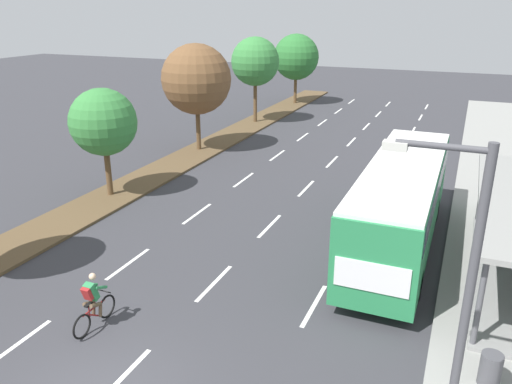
{
  "coord_description": "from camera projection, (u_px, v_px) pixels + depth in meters",
  "views": [
    {
      "loc": [
        7.14,
        -7.3,
        8.81
      ],
      "look_at": [
        -0.89,
        11.72,
        1.2
      ],
      "focal_mm": 35.69,
      "sensor_mm": 36.0,
      "label": 1
    }
  ],
  "objects": [
    {
      "name": "median_tree_second",
      "position": [
        103.0,
        122.0,
        23.62
      ],
      "size": [
        3.15,
        3.15,
        5.15
      ],
      "color": "brown",
      "rests_on": "median_strip"
    },
    {
      "name": "trash_bin",
      "position": [
        490.0,
        369.0,
        12.22
      ],
      "size": [
        0.52,
        0.52,
        0.85
      ],
      "primitive_type": "cylinder",
      "color": "#4C4C51",
      "rests_on": "sidewalk_right"
    },
    {
      "name": "cyclist",
      "position": [
        93.0,
        303.0,
        14.53
      ],
      "size": [
        0.46,
        1.82,
        1.71
      ],
      "color": "black",
      "rests_on": "ground"
    },
    {
      "name": "lane_divider_center",
      "position": [
        320.0,
        174.0,
        28.19
      ],
      "size": [
        0.14,
        48.54,
        0.01
      ],
      "color": "white",
      "rests_on": "ground"
    },
    {
      "name": "sidewalk_right",
      "position": [
        503.0,
        188.0,
        25.85
      ],
      "size": [
        4.5,
        52.0,
        0.15
      ],
      "primitive_type": "cube",
      "color": "gray",
      "rests_on": "ground"
    },
    {
      "name": "lane_divider_right",
      "position": [
        384.0,
        182.0,
        26.91
      ],
      "size": [
        0.14,
        48.54,
        0.01
      ],
      "color": "white",
      "rests_on": "ground"
    },
    {
      "name": "median_tree_fourth",
      "position": [
        255.0,
        62.0,
        38.78
      ],
      "size": [
        3.69,
        3.69,
        6.48
      ],
      "color": "brown",
      "rests_on": "median_strip"
    },
    {
      "name": "median_tree_fifth",
      "position": [
        296.0,
        57.0,
        46.6
      ],
      "size": [
        4.14,
        4.14,
        6.28
      ],
      "color": "brown",
      "rests_on": "median_strip"
    },
    {
      "name": "bus",
      "position": [
        401.0,
        198.0,
        18.94
      ],
      "size": [
        2.54,
        11.29,
        3.37
      ],
      "color": "#28844C",
      "rests_on": "ground"
    },
    {
      "name": "lane_divider_left",
      "position": [
        262.0,
        167.0,
        29.46
      ],
      "size": [
        0.14,
        48.54,
        0.01
      ],
      "color": "white",
      "rests_on": "ground"
    },
    {
      "name": "median_strip",
      "position": [
        199.0,
        152.0,
        32.26
      ],
      "size": [
        2.6,
        52.0,
        0.12
      ],
      "primitive_type": "cube",
      "color": "brown",
      "rests_on": "ground"
    },
    {
      "name": "streetlight",
      "position": [
        460.0,
        285.0,
        9.5
      ],
      "size": [
        1.91,
        0.24,
        6.5
      ],
      "color": "#4C4C51",
      "rests_on": "sidewalk_right"
    },
    {
      "name": "median_tree_third",
      "position": [
        196.0,
        79.0,
        31.12
      ],
      "size": [
        4.3,
        4.3,
        6.57
      ],
      "color": "brown",
      "rests_on": "median_strip"
    }
  ]
}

